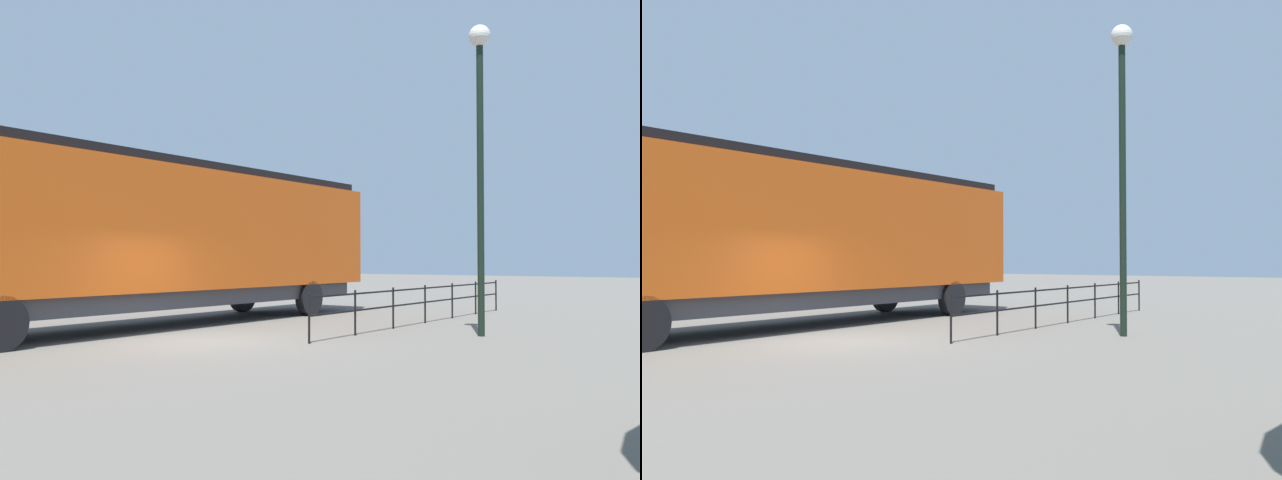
# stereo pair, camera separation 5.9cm
# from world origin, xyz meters

# --- Properties ---
(ground_plane) EXTENTS (120.00, 120.00, 0.00)m
(ground_plane) POSITION_xyz_m (0.00, 0.00, 0.00)
(ground_plane) COLOR #666059
(locomotive) EXTENTS (3.11, 16.28, 4.43)m
(locomotive) POSITION_xyz_m (-3.48, 2.25, 2.47)
(locomotive) COLOR #D15114
(locomotive) RESTS_ON ground_plane
(lamp_post) EXTENTS (0.51, 0.51, 7.37)m
(lamp_post) POSITION_xyz_m (4.65, 4.51, 5.04)
(lamp_post) COLOR black
(lamp_post) RESTS_ON ground_plane
(platform_fence) EXTENTS (0.05, 11.35, 1.07)m
(platform_fence) POSITION_xyz_m (2.13, 6.72, 0.70)
(platform_fence) COLOR black
(platform_fence) RESTS_ON ground_plane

